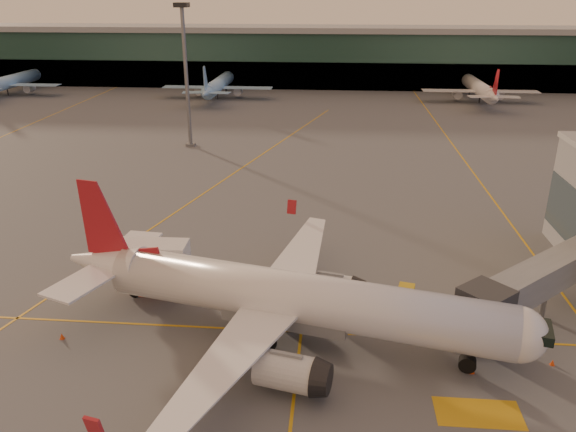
# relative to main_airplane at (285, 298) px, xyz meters

# --- Properties ---
(ground) EXTENTS (600.00, 600.00, 0.00)m
(ground) POSITION_rel_main_airplane_xyz_m (-3.74, -3.75, -4.02)
(ground) COLOR #4C4F54
(ground) RESTS_ON ground
(taxi_markings) EXTENTS (100.12, 173.00, 0.01)m
(taxi_markings) POSITION_rel_main_airplane_xyz_m (-11.06, 40.74, -4.01)
(taxi_markings) COLOR #CC9413
(taxi_markings) RESTS_ON ground
(terminal) EXTENTS (400.00, 20.00, 17.60)m
(terminal) POSITION_rel_main_airplane_xyz_m (-3.74, 138.04, 4.75)
(terminal) COLOR #19382D
(terminal) RESTS_ON ground
(mast_west_near) EXTENTS (2.40, 2.40, 25.60)m
(mast_west_near) POSITION_rel_main_airplane_xyz_m (-23.74, 62.25, 10.85)
(mast_west_near) COLOR slate
(mast_west_near) RESTS_ON ground
(distant_aircraft_row) EXTENTS (290.00, 34.00, 13.00)m
(distant_aircraft_row) POSITION_rel_main_airplane_xyz_m (-24.74, 114.25, -4.02)
(distant_aircraft_row) COLOR #87B7E2
(distant_aircraft_row) RESTS_ON ground
(main_airplane) EXTENTS (40.53, 36.88, 12.36)m
(main_airplane) POSITION_rel_main_airplane_xyz_m (0.00, 0.00, 0.00)
(main_airplane) COLOR white
(main_airplane) RESTS_ON ground
(jet_bridge) EXTENTS (19.09, 17.64, 6.04)m
(jet_bridge) POSITION_rel_main_airplane_xyz_m (23.82, 6.40, 0.18)
(jet_bridge) COLOR slate
(jet_bridge) RESTS_ON ground
(catering_truck) EXTENTS (6.68, 3.10, 5.15)m
(catering_truck) POSITION_rel_main_airplane_xyz_m (-13.34, 7.26, -1.09)
(catering_truck) COLOR #C6421C
(catering_truck) RESTS_ON ground
(gpu_cart) EXTENTS (2.61, 1.95, 1.37)m
(gpu_cart) POSITION_rel_main_airplane_xyz_m (11.39, 3.35, -3.35)
(gpu_cart) COLOR gold
(gpu_cart) RESTS_ON ground
(pushback_tug) EXTENTS (3.84, 2.63, 1.81)m
(pushback_tug) POSITION_rel_main_airplane_xyz_m (10.74, 6.86, -3.28)
(pushback_tug) COLOR black
(pushback_tug) RESTS_ON ground
(cone_nose) EXTENTS (0.38, 0.38, 0.48)m
(cone_nose) POSITION_rel_main_airplane_xyz_m (21.33, -1.67, -3.78)
(cone_nose) COLOR #DA3E0B
(cone_nose) RESTS_ON ground
(cone_tail) EXTENTS (0.41, 0.41, 0.53)m
(cone_tail) POSITION_rel_main_airplane_xyz_m (-18.93, -1.51, -3.76)
(cone_tail) COLOR #DA3E0B
(cone_tail) RESTS_ON ground
(cone_wing_left) EXTENTS (0.39, 0.39, 0.50)m
(cone_wing_left) POSITION_rel_main_airplane_xyz_m (-1.55, 16.12, -3.78)
(cone_wing_left) COLOR #DA3E0B
(cone_wing_left) RESTS_ON ground
(cone_fwd) EXTENTS (0.46, 0.46, 0.59)m
(cone_fwd) POSITION_rel_main_airplane_xyz_m (14.77, -3.20, -3.73)
(cone_fwd) COLOR #DA3E0B
(cone_fwd) RESTS_ON ground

